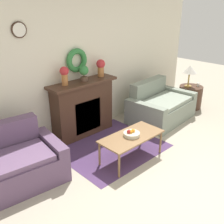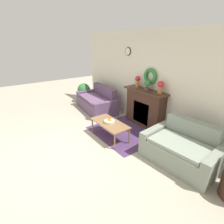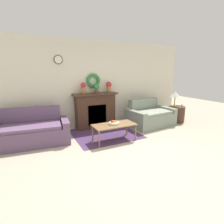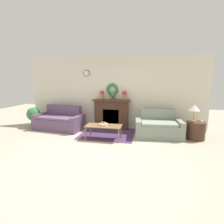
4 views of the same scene
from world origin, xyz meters
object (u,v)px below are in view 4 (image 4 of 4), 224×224
object	(u,v)px
mug	(202,122)
potted_plant_on_mantel	(113,95)
side_table_by_loveseat	(195,131)
loveseat_right	(158,127)
vase_on_mantel_left	(102,94)
couch_left	(60,121)
coffee_table	(104,127)
fruit_bowl	(103,124)
table_lamp	(194,108)
potted_plant_floor_by_couch	(34,115)
fireplace	(112,114)
vase_on_mantel_right	(124,95)

from	to	relation	value
mug	potted_plant_on_mantel	bearing A→B (deg)	164.86
side_table_by_loveseat	loveseat_right	bearing A→B (deg)	175.68
side_table_by_loveseat	vase_on_mantel_left	distance (m)	3.43
loveseat_right	potted_plant_on_mantel	distance (m)	2.00
vase_on_mantel_left	potted_plant_on_mantel	bearing A→B (deg)	-2.74
couch_left	loveseat_right	world-z (taller)	couch_left
side_table_by_loveseat	potted_plant_on_mantel	xyz separation A→B (m)	(-2.78, 0.69, 1.00)
coffee_table	side_table_by_loveseat	size ratio (longest dim) A/B	1.95
vase_on_mantel_left	fruit_bowl	bearing A→B (deg)	-73.80
side_table_by_loveseat	table_lamp	world-z (taller)	table_lamp
side_table_by_loveseat	vase_on_mantel_left	size ratio (longest dim) A/B	1.70
coffee_table	potted_plant_floor_by_couch	distance (m)	3.14
mug	fruit_bowl	bearing A→B (deg)	-170.68
loveseat_right	table_lamp	xyz separation A→B (m)	(1.06, -0.03, 0.67)
fireplace	loveseat_right	world-z (taller)	fireplace
table_lamp	mug	world-z (taller)	table_lamp
vase_on_mantel_right	table_lamp	bearing A→B (deg)	-15.95
fireplace	table_lamp	size ratio (longest dim) A/B	2.66
vase_on_mantel_right	potted_plant_on_mantel	bearing A→B (deg)	-177.36
couch_left	loveseat_right	bearing A→B (deg)	4.64
couch_left	potted_plant_on_mantel	distance (m)	2.23
fruit_bowl	table_lamp	size ratio (longest dim) A/B	0.52
fireplace	table_lamp	distance (m)	2.86
coffee_table	table_lamp	bearing A→B (deg)	13.14
coffee_table	vase_on_mantel_left	bearing A→B (deg)	106.50
fireplace	vase_on_mantel_right	world-z (taller)	vase_on_mantel_right
loveseat_right	side_table_by_loveseat	world-z (taller)	loveseat_right
fireplace	side_table_by_loveseat	size ratio (longest dim) A/B	2.45
loveseat_right	fruit_bowl	bearing A→B (deg)	-163.18
side_table_by_loveseat	vase_on_mantel_left	xyz separation A→B (m)	(-3.19, 0.71, 1.03)
fruit_bowl	table_lamp	world-z (taller)	table_lamp
vase_on_mantel_left	vase_on_mantel_right	world-z (taller)	vase_on_mantel_right
vase_on_mantel_left	vase_on_mantel_right	xyz separation A→B (m)	(0.85, 0.00, 0.00)
vase_on_mantel_left	coffee_table	bearing A→B (deg)	-73.50
vase_on_mantel_right	potted_plant_on_mantel	distance (m)	0.44
coffee_table	side_table_by_loveseat	xyz separation A→B (m)	(2.81, 0.58, -0.13)
loveseat_right	table_lamp	size ratio (longest dim) A/B	2.95
vase_on_mantel_right	coffee_table	bearing A→B (deg)	-110.05
coffee_table	table_lamp	distance (m)	2.87
side_table_by_loveseat	mug	bearing A→B (deg)	-37.87
vase_on_mantel_left	potted_plant_on_mantel	size ratio (longest dim) A/B	1.15
fireplace	couch_left	distance (m)	1.98
vase_on_mantel_right	potted_plant_floor_by_couch	bearing A→B (deg)	-172.66
couch_left	potted_plant_floor_by_couch	distance (m)	1.13
vase_on_mantel_left	potted_plant_on_mantel	world-z (taller)	vase_on_mantel_left
loveseat_right	potted_plant_on_mantel	world-z (taller)	potted_plant_on_mantel
table_lamp	loveseat_right	bearing A→B (deg)	178.47
couch_left	mug	xyz separation A→B (m)	(4.85, -0.31, 0.29)
fruit_bowl	vase_on_mantel_left	world-z (taller)	vase_on_mantel_left
fireplace	vase_on_mantel_left	size ratio (longest dim) A/B	4.17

